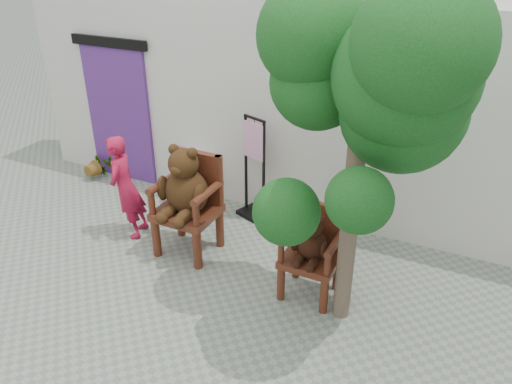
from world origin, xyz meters
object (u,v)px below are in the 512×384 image
(person, at_px, (126,188))
(chair_big, at_px, (187,192))
(cafe_table, at_px, (194,175))
(display_stand, at_px, (255,180))
(tree, at_px, (375,78))
(chair_small, at_px, (313,245))
(stool_bucket, at_px, (350,208))

(person, bearing_deg, chair_big, 75.64)
(cafe_table, xyz_separation_m, display_stand, (1.02, -0.00, 0.14))
(chair_big, relative_size, tree, 0.42)
(chair_big, distance_m, cafe_table, 1.39)
(chair_big, relative_size, chair_small, 1.37)
(chair_big, relative_size, stool_bucket, 1.01)
(stool_bucket, bearing_deg, chair_big, -154.82)
(chair_small, distance_m, cafe_table, 2.70)
(person, xyz_separation_m, tree, (3.21, -0.34, 1.92))
(chair_big, xyz_separation_m, cafe_table, (-0.65, 1.16, -0.41))
(chair_small, height_order, tree, tree)
(chair_big, xyz_separation_m, chair_small, (1.72, -0.13, -0.21))
(stool_bucket, bearing_deg, person, -162.15)
(chair_big, xyz_separation_m, stool_bucket, (1.85, 0.87, -0.21))
(chair_big, height_order, tree, tree)
(display_stand, relative_size, stool_bucket, 1.04)
(cafe_table, relative_size, stool_bucket, 0.49)
(chair_big, height_order, person, chair_big)
(display_stand, distance_m, tree, 3.17)
(chair_small, height_order, stool_bucket, stool_bucket)
(cafe_table, distance_m, tree, 3.94)
(chair_small, height_order, cafe_table, chair_small)
(chair_big, bearing_deg, display_stand, 72.24)
(person, xyz_separation_m, cafe_table, (0.30, 1.19, -0.27))
(cafe_table, height_order, tree, tree)
(cafe_table, distance_m, display_stand, 1.03)
(cafe_table, bearing_deg, person, -104.14)
(chair_big, height_order, cafe_table, chair_big)
(stool_bucket, bearing_deg, chair_small, -97.30)
(chair_big, bearing_deg, cafe_table, 119.27)
(cafe_table, distance_m, stool_bucket, 2.52)
(chair_big, xyz_separation_m, person, (-0.95, -0.03, -0.14))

